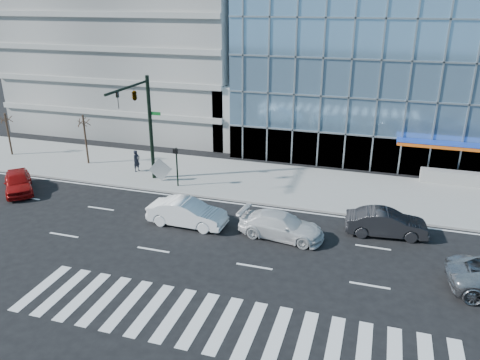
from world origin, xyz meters
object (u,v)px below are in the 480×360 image
object	(u,v)px
traffic_signal	(139,106)
dark_sedan	(386,223)
street_tree_far	(6,119)
pedestrian	(137,161)
white_suv	(281,226)
street_tree_near	(83,122)
ped_signal_post	(176,161)
white_sedan	(187,213)
red_sedan	(18,182)
tilted_panel	(160,170)

from	to	relation	value
traffic_signal	dark_sedan	distance (m)	18.64
street_tree_far	pedestrian	size ratio (longest dim) A/B	2.18
street_tree_far	white_suv	bearing A→B (deg)	-16.35
street_tree_near	pedestrian	xyz separation A→B (m)	(4.99, -0.55, -2.74)
ped_signal_post	dark_sedan	distance (m)	15.51
ped_signal_post	street_tree_near	distance (m)	9.97
traffic_signal	pedestrian	bearing A→B (deg)	130.09
white_sedan	traffic_signal	bearing A→B (deg)	49.77
street_tree_near	ped_signal_post	bearing A→B (deg)	-15.06
ped_signal_post	red_sedan	size ratio (longest dim) A/B	0.66
white_suv	red_sedan	size ratio (longest dim) A/B	1.13
white_suv	dark_sedan	bearing A→B (deg)	-64.60
street_tree_far	pedestrian	distance (m)	13.23
ped_signal_post	red_sedan	distance (m)	11.75
red_sedan	street_tree_far	bearing A→B (deg)	91.70
traffic_signal	street_tree_near	world-z (taller)	traffic_signal
street_tree_near	dark_sedan	world-z (taller)	street_tree_near
ped_signal_post	traffic_signal	bearing A→B (deg)	-171.48
traffic_signal	tilted_panel	distance (m)	5.25
ped_signal_post	white_sedan	bearing A→B (deg)	-60.05
white_sedan	pedestrian	xyz separation A→B (m)	(-7.64, 7.44, 0.21)
ped_signal_post	tilted_panel	world-z (taller)	ped_signal_post
white_sedan	dark_sedan	size ratio (longest dim) A/B	1.04
ped_signal_post	white_suv	xyz separation A→B (m)	(9.13, -5.26, -1.39)
street_tree_far	red_sedan	size ratio (longest dim) A/B	0.85
street_tree_near	tilted_panel	size ratio (longest dim) A/B	3.25
white_suv	pedestrian	xyz separation A→B (m)	(-13.64, 7.27, 0.29)
street_tree_far	dark_sedan	xyz separation A→B (m)	(32.63, -5.70, -2.65)
street_tree_far	white_sedan	bearing A→B (deg)	-21.17
pedestrian	white_suv	bearing A→B (deg)	-100.32
white_suv	white_sedan	world-z (taller)	white_sedan
white_suv	red_sedan	world-z (taller)	red_sedan
ped_signal_post	red_sedan	xyz separation A→B (m)	(-10.91, -4.14, -1.37)
traffic_signal	street_tree_far	world-z (taller)	traffic_signal
ped_signal_post	pedestrian	world-z (taller)	ped_signal_post
white_suv	street_tree_near	bearing A→B (deg)	73.24
ped_signal_post	tilted_panel	xyz separation A→B (m)	(-1.70, 0.63, -1.07)
street_tree_near	red_sedan	bearing A→B (deg)	-101.87
street_tree_far	street_tree_near	bearing A→B (deg)	0.00
red_sedan	white_suv	bearing A→B (deg)	-46.02
traffic_signal	pedestrian	distance (m)	6.00
dark_sedan	pedestrian	distance (m)	20.30
white_sedan	red_sedan	xyz separation A→B (m)	(-14.04, 1.29, -0.05)
street_tree_far	red_sedan	bearing A→B (deg)	-45.46
red_sedan	tilted_panel	distance (m)	10.37
street_tree_near	street_tree_far	distance (m)	8.01
white_suv	pedestrian	bearing A→B (deg)	67.94
street_tree_near	white_suv	distance (m)	20.43
tilted_panel	street_tree_near	bearing A→B (deg)	154.92
ped_signal_post	tilted_panel	distance (m)	2.11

